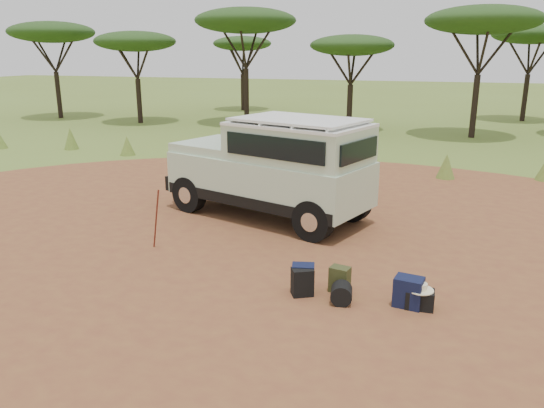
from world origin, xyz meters
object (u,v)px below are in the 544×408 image
(safari_vehicle, at_px, (274,170))
(duffel_navy, at_px, (408,292))
(walking_staff, at_px, (156,219))
(backpack_black, at_px, (302,282))
(backpack_navy, at_px, (303,278))
(hard_case, at_px, (420,299))
(backpack_olive, at_px, (340,280))

(safari_vehicle, relative_size, duffel_navy, 11.00)
(safari_vehicle, relative_size, walking_staff, 4.04)
(walking_staff, relative_size, backpack_black, 2.82)
(backpack_black, height_order, backpack_navy, backpack_navy)
(walking_staff, bearing_deg, hard_case, -70.23)
(walking_staff, bearing_deg, backpack_black, -77.99)
(backpack_navy, bearing_deg, backpack_olive, 3.46)
(walking_staff, relative_size, backpack_navy, 2.74)
(backpack_navy, relative_size, duffel_navy, 0.99)
(walking_staff, height_order, backpack_navy, walking_staff)
(safari_vehicle, xyz_separation_m, backpack_black, (1.83, -3.99, -0.96))
(backpack_black, height_order, backpack_olive, backpack_black)
(walking_staff, xyz_separation_m, hard_case, (5.28, -0.98, -0.50))
(backpack_black, height_order, hard_case, backpack_black)
(backpack_olive, bearing_deg, duffel_navy, 1.86)
(walking_staff, xyz_separation_m, backpack_navy, (3.37, -0.97, -0.41))
(walking_staff, bearing_deg, duffel_navy, -70.48)
(backpack_black, xyz_separation_m, backpack_navy, (-0.03, 0.14, 0.01))
(safari_vehicle, bearing_deg, backpack_olive, -38.99)
(backpack_navy, relative_size, backpack_olive, 1.09)
(safari_vehicle, relative_size, backpack_olive, 12.08)
(walking_staff, xyz_separation_m, duffel_navy, (5.10, -0.97, -0.41))
(safari_vehicle, bearing_deg, walking_staff, -100.77)
(walking_staff, xyz_separation_m, backpack_olive, (3.96, -0.79, -0.43))
(backpack_olive, bearing_deg, safari_vehicle, 133.92)
(safari_vehicle, distance_m, hard_case, 5.45)
(backpack_olive, relative_size, hard_case, 1.03)
(walking_staff, bearing_deg, safari_vehicle, 1.69)
(safari_vehicle, xyz_separation_m, walking_staff, (-1.56, -2.87, -0.54))
(backpack_navy, bearing_deg, walking_staff, 149.86)
(walking_staff, distance_m, backpack_black, 3.60)
(safari_vehicle, bearing_deg, backpack_navy, -47.04)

